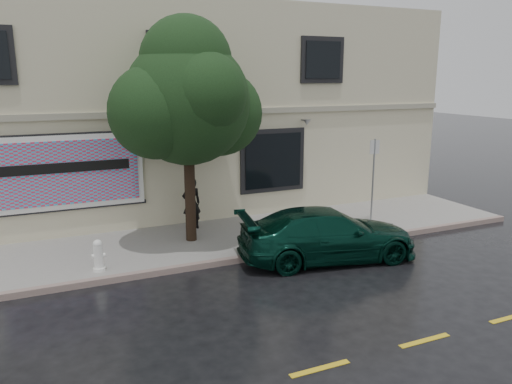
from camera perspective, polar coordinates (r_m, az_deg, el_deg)
name	(u,v)px	position (r m, az deg, el deg)	size (l,w,h in m)	color
ground	(240,288)	(11.50, -1.87, -10.91)	(90.00, 90.00, 0.00)	black
sidewalk	(197,242)	(14.33, -6.78, -5.72)	(20.00, 3.50, 0.15)	gray
curb	(217,263)	(12.77, -4.42, -8.07)	(20.00, 0.18, 0.16)	gray
road_marking	(320,369)	(8.73, 7.32, -19.38)	(19.00, 0.12, 0.01)	gold
building	(148,109)	(19.18, -12.23, 9.29)	(20.00, 8.12, 7.00)	beige
billboard	(67,172)	(14.92, -20.77, 2.11)	(4.30, 0.16, 2.20)	white
car	(328,234)	(13.10, 8.18, -4.82)	(2.05, 4.64, 1.35)	black
pedestrian	(192,204)	(15.14, -7.38, -1.32)	(0.57, 0.38, 1.57)	black
umbrella	(190,165)	(14.89, -7.51, 3.10)	(1.08, 1.08, 0.80)	black
street_tree	(187,102)	(13.61, -7.86, 10.12)	(3.39, 3.39, 5.56)	black
fire_hydrant	(98,256)	(12.49, -17.57, -6.95)	(0.32, 0.30, 0.77)	white
sign_pole	(373,172)	(16.07, 13.26, 2.19)	(0.32, 0.06, 2.64)	gray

